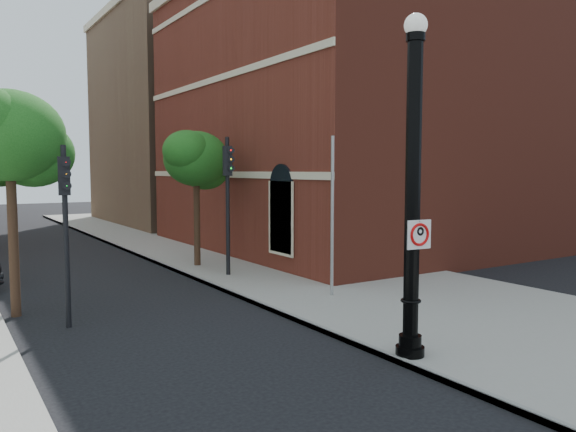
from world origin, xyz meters
TOP-DOWN VIEW (x-y plane):
  - ground at (0.00, 0.00)m, footprint 120.00×120.00m
  - sidewalk_right at (6.00, 10.00)m, footprint 8.00×60.00m
  - curb_edge at (2.05, 10.00)m, footprint 0.10×60.00m
  - brick_wall_building at (16.00, 14.00)m, footprint 22.30×16.30m
  - bg_building_tan_b at (16.00, 30.00)m, footprint 22.00×14.00m
  - lamppost at (2.34, 0.05)m, footprint 0.55×0.55m
  - no_parking_sign at (2.36, -0.12)m, footprint 0.55×0.10m
  - traffic_signal_left at (-2.72, 6.05)m, footprint 0.31×0.37m
  - traffic_signal_right at (3.13, 9.48)m, footprint 0.38×0.42m
  - utility_pole at (4.23, 5.08)m, footprint 0.09×0.09m
  - street_tree_a at (-3.61, 7.87)m, footprint 3.14×2.84m
  - street_tree_c at (3.05, 11.91)m, footprint 2.85×2.57m

SIDE VIEW (x-z plane):
  - ground at x=0.00m, z-range 0.00..0.00m
  - sidewalk_right at x=6.00m, z-range 0.00..0.12m
  - curb_edge at x=2.05m, z-range 0.00..0.14m
  - utility_pole at x=4.23m, z-range 0.00..4.64m
  - no_parking_sign at x=2.36m, z-range 2.21..2.76m
  - traffic_signal_left at x=-2.72m, z-range 0.74..5.00m
  - lamppost at x=2.34m, z-range -0.25..6.30m
  - traffic_signal_right at x=3.13m, z-range 0.83..5.62m
  - street_tree_c at x=3.05m, z-range 1.48..6.61m
  - street_tree_a at x=-3.61m, z-range 1.64..7.30m
  - brick_wall_building at x=16.00m, z-range 0.01..12.51m
  - bg_building_tan_b at x=16.00m, z-range 0.00..14.00m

